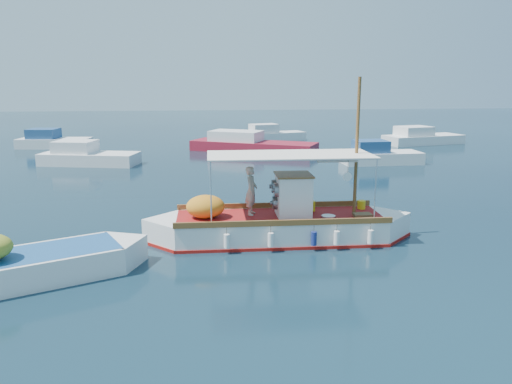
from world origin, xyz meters
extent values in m
plane|color=black|center=(0.00, 0.00, 0.00)|extent=(160.00, 160.00, 0.00)
cube|color=white|center=(-0.61, 0.42, 0.34)|extent=(7.26, 2.55, 1.06)
cube|color=white|center=(-4.22, 0.49, 0.34)|extent=(2.41, 2.41, 1.06)
cube|color=white|center=(3.00, 0.35, 0.34)|extent=(2.41, 2.41, 1.06)
cube|color=#9C140F|center=(-0.61, 0.42, 0.02)|extent=(7.36, 2.62, 0.17)
cube|color=maroon|center=(-0.61, 0.42, 0.85)|extent=(7.26, 2.35, 0.06)
cube|color=brown|center=(-0.59, 1.64, 0.96)|extent=(7.31, 0.24, 0.19)
cube|color=brown|center=(-0.63, -0.79, 0.96)|extent=(7.31, 0.24, 0.19)
cube|color=white|center=(-0.13, 0.41, 1.59)|extent=(1.18, 1.27, 1.44)
cube|color=brown|center=(-0.13, 0.41, 2.34)|extent=(1.28, 1.37, 0.06)
cylinder|color=slate|center=(-0.76, 0.12, 1.88)|extent=(0.22, 0.49, 0.48)
cylinder|color=slate|center=(-0.75, 0.73, 1.88)|extent=(0.22, 0.49, 0.48)
cylinder|color=slate|center=(-0.75, 0.43, 1.35)|extent=(0.22, 0.49, 0.48)
cylinder|color=brown|center=(2.08, 0.37, 3.27)|extent=(0.12, 0.12, 4.81)
cylinder|color=brown|center=(1.31, 0.39, 2.89)|extent=(1.73, 0.11, 0.08)
cylinder|color=silver|center=(-2.99, 1.53, 1.95)|extent=(0.04, 0.04, 2.17)
cylinder|color=silver|center=(-3.04, -0.59, 1.95)|extent=(0.04, 0.04, 2.17)
cylinder|color=silver|center=(2.49, 1.42, 1.95)|extent=(0.04, 0.04, 2.17)
cylinder|color=silver|center=(2.45, -0.70, 1.95)|extent=(0.04, 0.04, 2.17)
cube|color=silver|center=(-0.27, 0.42, 3.05)|extent=(5.72, 2.42, 0.04)
ellipsoid|color=orange|center=(-3.21, 0.47, 1.27)|extent=(1.37, 1.17, 0.81)
cube|color=gold|center=(0.65, 0.93, 1.06)|extent=(0.24, 0.18, 0.38)
cylinder|color=gold|center=(2.58, 1.03, 1.03)|extent=(0.29, 0.29, 0.33)
cube|color=brown|center=(2.27, -0.02, 0.92)|extent=(0.63, 0.45, 0.12)
cylinder|color=#B2B2B2|center=(1.02, -0.14, 0.92)|extent=(0.49, 0.49, 0.12)
cylinder|color=white|center=(1.49, -0.63, 2.43)|extent=(0.29, 0.03, 0.29)
cylinder|color=white|center=(-2.56, -0.89, 0.43)|extent=(0.20, 0.20, 0.46)
cylinder|color=navy|center=(0.33, -0.94, 0.43)|extent=(0.20, 0.20, 0.46)
cylinder|color=white|center=(2.25, -0.98, 0.43)|extent=(0.20, 0.20, 0.46)
imported|color=#B1A593|center=(-1.58, 0.72, 1.74)|extent=(0.57, 0.72, 1.73)
cube|color=white|center=(-8.38, -2.55, 0.28)|extent=(5.59, 4.03, 1.02)
cube|color=white|center=(-6.01, -1.46, 0.28)|extent=(1.85, 1.85, 1.02)
cube|color=navy|center=(-8.38, -2.55, 0.77)|extent=(5.50, 3.82, 0.06)
cube|color=silver|center=(-10.71, 17.91, 0.30)|extent=(6.77, 3.78, 1.00)
cube|color=silver|center=(-11.64, 18.12, 1.20)|extent=(2.95, 2.56, 0.80)
cube|color=maroon|center=(0.95, 22.96, 0.30)|extent=(10.19, 7.10, 1.00)
cube|color=silver|center=(-0.39, 23.65, 1.20)|extent=(4.65, 3.96, 0.80)
cube|color=silver|center=(8.97, 16.10, 0.30)|extent=(5.36, 2.32, 1.00)
cube|color=navy|center=(8.18, 16.08, 1.20)|extent=(2.17, 1.92, 0.80)
cube|color=silver|center=(16.54, 26.00, 0.30)|extent=(7.50, 4.14, 1.00)
cube|color=silver|center=(15.50, 25.76, 1.20)|extent=(3.26, 2.79, 0.80)
cube|color=silver|center=(-15.46, 27.14, 0.30)|extent=(6.07, 3.06, 1.00)
cube|color=navy|center=(-16.32, 27.26, 1.20)|extent=(2.57, 2.25, 0.80)
cube|color=silver|center=(3.54, 29.92, 0.30)|extent=(6.40, 3.57, 1.00)
cube|color=silver|center=(2.66, 29.68, 1.20)|extent=(2.80, 2.29, 0.80)
camera|label=1|loc=(-3.39, -16.40, 5.55)|focal=35.00mm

